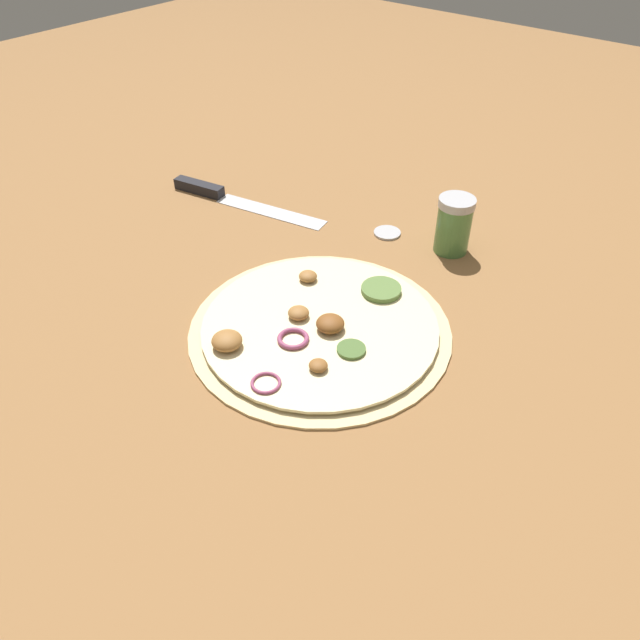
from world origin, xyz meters
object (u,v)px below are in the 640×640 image
pizza (319,327)px  loose_cap (387,232)px  knife (221,195)px  spice_jar (454,225)px

pizza → loose_cap: (0.25, 0.06, -0.00)m
pizza → loose_cap: pizza is taller
loose_cap → pizza: bearing=-165.2°
pizza → knife: size_ratio=1.15×
knife → spice_jar: bearing=4.4°
loose_cap → knife: bearing=106.3°
pizza → loose_cap: size_ratio=7.91×
pizza → knife: (0.16, 0.34, 0.00)m
spice_jar → loose_cap: size_ratio=2.04×
pizza → knife: pizza is taller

